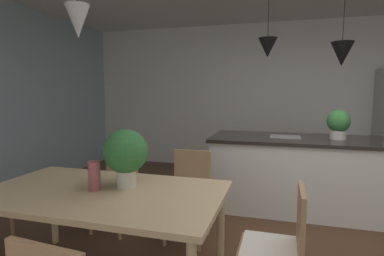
% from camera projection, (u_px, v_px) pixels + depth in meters
% --- Properties ---
extents(wall_back_kitchen, '(10.00, 0.12, 2.70)m').
position_uv_depth(wall_back_kitchen, '(303.00, 98.00, 5.54)').
color(wall_back_kitchen, silver).
rests_on(wall_back_kitchen, ground_plane).
extents(dining_table, '(1.79, 1.02, 0.73)m').
position_uv_depth(dining_table, '(102.00, 199.00, 2.28)').
color(dining_table, '#D1B284').
rests_on(dining_table, ground_plane).
extents(chair_far_right, '(0.41, 0.41, 0.87)m').
position_uv_depth(chair_far_right, '(188.00, 192.00, 3.03)').
color(chair_far_right, '#A87F56').
rests_on(chair_far_right, ground_plane).
extents(chair_far_left, '(0.42, 0.42, 0.87)m').
position_uv_depth(chair_far_left, '(116.00, 185.00, 3.25)').
color(chair_far_left, '#A87F56').
rests_on(chair_far_left, ground_plane).
extents(chair_kitchen_end, '(0.40, 0.40, 0.87)m').
position_uv_depth(chair_kitchen_end, '(278.00, 247.00, 1.95)').
color(chair_kitchen_end, '#A87F56').
rests_on(chair_kitchen_end, ground_plane).
extents(kitchen_island, '(2.14, 0.94, 0.91)m').
position_uv_depth(kitchen_island, '(299.00, 173.00, 3.80)').
color(kitchen_island, silver).
rests_on(kitchen_island, ground_plane).
extents(pendant_over_table, '(0.18, 0.18, 0.85)m').
position_uv_depth(pendant_over_table, '(78.00, 21.00, 2.24)').
color(pendant_over_table, black).
extents(pendant_over_island_main, '(0.23, 0.23, 0.83)m').
position_uv_depth(pendant_over_island_main, '(268.00, 48.00, 3.73)').
color(pendant_over_island_main, black).
extents(pendant_over_island_aux, '(0.25, 0.25, 0.95)m').
position_uv_depth(pendant_over_island_aux, '(342.00, 54.00, 3.52)').
color(pendant_over_island_aux, black).
extents(potted_plant_on_island, '(0.26, 0.26, 0.35)m').
position_uv_depth(potted_plant_on_island, '(338.00, 123.00, 3.61)').
color(potted_plant_on_island, beige).
rests_on(potted_plant_on_island, kitchen_island).
extents(potted_plant_on_table, '(0.34, 0.34, 0.45)m').
position_uv_depth(potted_plant_on_table, '(126.00, 153.00, 2.33)').
color(potted_plant_on_table, beige).
rests_on(potted_plant_on_table, dining_table).
extents(vase_on_dining_table, '(0.09, 0.09, 0.22)m').
position_uv_depth(vase_on_dining_table, '(94.00, 176.00, 2.26)').
color(vase_on_dining_table, '#994C51').
rests_on(vase_on_dining_table, dining_table).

